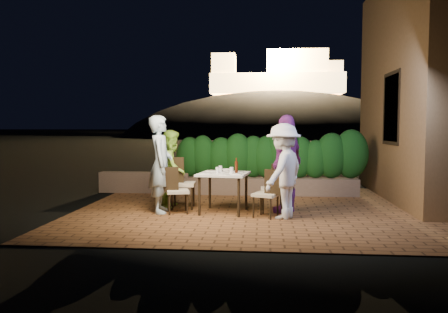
# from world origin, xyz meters

# --- Properties ---
(ground) EXTENTS (400.00, 400.00, 0.00)m
(ground) POSITION_xyz_m (0.00, 0.00, -0.02)
(ground) COLOR black
(ground) RESTS_ON ground
(terrace_floor) EXTENTS (7.00, 6.00, 0.15)m
(terrace_floor) POSITION_xyz_m (0.00, 0.50, -0.07)
(terrace_floor) COLOR brown
(terrace_floor) RESTS_ON ground
(building_wall) EXTENTS (1.60, 5.00, 5.00)m
(building_wall) POSITION_xyz_m (3.60, 2.00, 2.50)
(building_wall) COLOR brown
(building_wall) RESTS_ON ground
(window_pane) EXTENTS (0.08, 1.00, 1.40)m
(window_pane) POSITION_xyz_m (2.82, 1.50, 2.00)
(window_pane) COLOR black
(window_pane) RESTS_ON building_wall
(window_frame) EXTENTS (0.06, 1.15, 1.55)m
(window_frame) POSITION_xyz_m (2.81, 1.50, 2.00)
(window_frame) COLOR black
(window_frame) RESTS_ON building_wall
(planter) EXTENTS (4.20, 0.55, 0.40)m
(planter) POSITION_xyz_m (0.20, 2.30, 0.20)
(planter) COLOR brown
(planter) RESTS_ON ground
(hedge) EXTENTS (4.00, 0.70, 1.10)m
(hedge) POSITION_xyz_m (0.20, 2.30, 0.95)
(hedge) COLOR #124213
(hedge) RESTS_ON planter
(parapet) EXTENTS (2.20, 0.30, 0.50)m
(parapet) POSITION_xyz_m (-2.80, 2.30, 0.25)
(parapet) COLOR brown
(parapet) RESTS_ON ground
(hill) EXTENTS (52.00, 40.00, 22.00)m
(hill) POSITION_xyz_m (2.00, 60.00, -4.00)
(hill) COLOR black
(hill) RESTS_ON ground
(fortress) EXTENTS (26.00, 8.00, 8.00)m
(fortress) POSITION_xyz_m (2.00, 60.00, 10.50)
(fortress) COLOR #FFCC7A
(fortress) RESTS_ON hill
(dining_table) EXTENTS (1.00, 1.00, 0.75)m
(dining_table) POSITION_xyz_m (-0.65, 0.01, 0.38)
(dining_table) COLOR white
(dining_table) RESTS_ON ground
(plate_nw) EXTENTS (0.23, 0.23, 0.01)m
(plate_nw) POSITION_xyz_m (-0.97, -0.13, 0.76)
(plate_nw) COLOR white
(plate_nw) RESTS_ON dining_table
(plate_sw) EXTENTS (0.24, 0.24, 0.01)m
(plate_sw) POSITION_xyz_m (-0.91, 0.30, 0.76)
(plate_sw) COLOR white
(plate_sw) RESTS_ON dining_table
(plate_ne) EXTENTS (0.24, 0.24, 0.01)m
(plate_ne) POSITION_xyz_m (-0.36, -0.21, 0.76)
(plate_ne) COLOR white
(plate_ne) RESTS_ON dining_table
(plate_se) EXTENTS (0.20, 0.20, 0.01)m
(plate_se) POSITION_xyz_m (-0.37, 0.16, 0.76)
(plate_se) COLOR white
(plate_se) RESTS_ON dining_table
(plate_centre) EXTENTS (0.20, 0.20, 0.01)m
(plate_centre) POSITION_xyz_m (-0.66, 0.01, 0.76)
(plate_centre) COLOR white
(plate_centre) RESTS_ON dining_table
(plate_front) EXTENTS (0.22, 0.22, 0.01)m
(plate_front) POSITION_xyz_m (-0.62, -0.30, 0.76)
(plate_front) COLOR white
(plate_front) RESTS_ON dining_table
(glass_nw) EXTENTS (0.07, 0.07, 0.12)m
(glass_nw) POSITION_xyz_m (-0.75, -0.09, 0.81)
(glass_nw) COLOR silver
(glass_nw) RESTS_ON dining_table
(glass_sw) EXTENTS (0.07, 0.07, 0.12)m
(glass_sw) POSITION_xyz_m (-0.73, 0.22, 0.81)
(glass_sw) COLOR silver
(glass_sw) RESTS_ON dining_table
(glass_ne) EXTENTS (0.07, 0.07, 0.12)m
(glass_ne) POSITION_xyz_m (-0.49, -0.10, 0.81)
(glass_ne) COLOR silver
(glass_ne) RESTS_ON dining_table
(glass_se) EXTENTS (0.06, 0.06, 0.10)m
(glass_se) POSITION_xyz_m (-0.52, 0.16, 0.80)
(glass_se) COLOR silver
(glass_se) RESTS_ON dining_table
(beer_bottle) EXTENTS (0.05, 0.05, 0.28)m
(beer_bottle) POSITION_xyz_m (-0.41, 0.02, 0.89)
(beer_bottle) COLOR #471A0B
(beer_bottle) RESTS_ON dining_table
(bowl) EXTENTS (0.22, 0.22, 0.05)m
(bowl) POSITION_xyz_m (-0.62, 0.30, 0.77)
(bowl) COLOR white
(bowl) RESTS_ON dining_table
(chair_left_front) EXTENTS (0.49, 0.49, 0.87)m
(chair_left_front) POSITION_xyz_m (-1.49, -0.13, 0.43)
(chair_left_front) COLOR black
(chair_left_front) RESTS_ON ground
(chair_left_back) EXTENTS (0.50, 0.50, 1.01)m
(chair_left_back) POSITION_xyz_m (-1.49, 0.38, 0.51)
(chair_left_back) COLOR black
(chair_left_back) RESTS_ON ground
(chair_right_front) EXTENTS (0.52, 0.52, 0.86)m
(chair_right_front) POSITION_xyz_m (0.14, -0.36, 0.43)
(chair_right_front) COLOR black
(chair_right_front) RESTS_ON ground
(chair_right_back) EXTENTS (0.43, 0.43, 0.92)m
(chair_right_back) POSITION_xyz_m (0.27, 0.12, 0.46)
(chair_right_back) COLOR black
(chair_right_back) RESTS_ON ground
(diner_blue) EXTENTS (0.52, 0.72, 1.82)m
(diner_blue) POSITION_xyz_m (-1.82, -0.08, 0.91)
(diner_blue) COLOR #A8C7D8
(diner_blue) RESTS_ON ground
(diner_green) EXTENTS (0.63, 0.79, 1.55)m
(diner_green) POSITION_xyz_m (-1.72, 0.48, 0.77)
(diner_green) COLOR #98D542
(diner_green) RESTS_ON ground
(diner_white) EXTENTS (1.06, 1.25, 1.67)m
(diner_white) POSITION_xyz_m (0.45, -0.40, 0.84)
(diner_white) COLOR white
(diner_white) RESTS_ON ground
(diner_purple) EXTENTS (0.89, 1.16, 1.84)m
(diner_purple) POSITION_xyz_m (0.54, 0.15, 0.92)
(diner_purple) COLOR #792A80
(diner_purple) RESTS_ON ground
(parapet_lamp) EXTENTS (0.10, 0.10, 0.14)m
(parapet_lamp) POSITION_xyz_m (-2.30, 2.30, 0.57)
(parapet_lamp) COLOR orange
(parapet_lamp) RESTS_ON parapet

